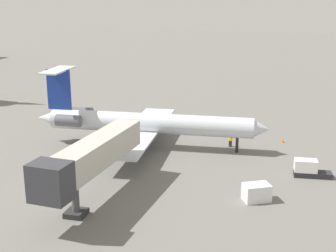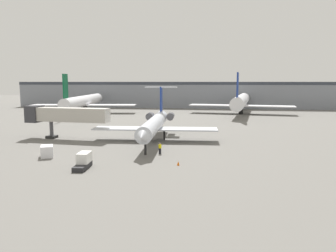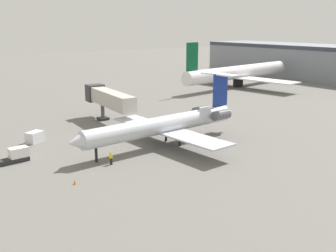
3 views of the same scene
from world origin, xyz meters
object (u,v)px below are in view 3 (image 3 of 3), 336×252
Objects in this scene: ground_crew_marshaller at (111,158)px; cargo_container_uld at (35,137)px; jet_bridge at (107,98)px; baggage_tug_lead at (16,156)px; parked_airliner_west_end at (238,73)px; regional_jet at (168,123)px; traffic_cone_near at (75,182)px.

ground_crew_marshaller is 16.48m from cargo_container_uld.
jet_bridge is at bearing 107.30° from cargo_container_uld.
jet_bridge reaches higher than baggage_tug_lead.
jet_bridge is 0.39× the size of parked_airliner_west_end.
traffic_cone_near is at bearing -70.61° from regional_jet.
traffic_cone_near is (24.11, -17.37, -4.28)m from jet_bridge.
baggage_tug_lead reaches higher than cargo_container_uld.
regional_jet reaches higher than ground_crew_marshaller.
baggage_tug_lead is 12.13m from traffic_cone_near.
cargo_container_uld is (-13.17, -15.44, -2.46)m from regional_jet.
jet_bridge is (-17.90, -0.27, 1.27)m from regional_jet.
jet_bridge is at bearing 152.35° from ground_crew_marshaller.
jet_bridge is 9.87× the size of ground_crew_marshaller.
parked_airliner_west_end is at bearing 120.74° from traffic_cone_near.
jet_bridge reaches higher than ground_crew_marshaller.
parked_airliner_west_end is at bearing 107.72° from cargo_container_uld.
baggage_tug_lead is (12.34, -20.25, -3.72)m from jet_bridge.
regional_jet is 20.45m from cargo_container_uld.
traffic_cone_near is (6.21, -17.64, -3.01)m from regional_jet.
ground_crew_marshaller is 0.41× the size of baggage_tug_lead.
baggage_tug_lead is 0.10× the size of parked_airliner_west_end.
parked_airliner_west_end reaches higher than traffic_cone_near.
regional_jet reaches higher than baggage_tug_lead.
parked_airliner_west_end is (-34.16, 50.23, 0.84)m from regional_jet.
traffic_cone_near is at bearing -59.26° from parked_airliner_west_end.
ground_crew_marshaller reaches higher than traffic_cone_near.
regional_jet is at bearing -55.78° from parked_airliner_west_end.
jet_bridge is 30.33× the size of traffic_cone_near.
regional_jet reaches higher than traffic_cone_near.
parked_airliner_west_end reaches higher than baggage_tug_lead.
traffic_cone_near is at bearing -35.78° from jet_bridge.
baggage_tug_lead is at bearing -58.65° from jet_bridge.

